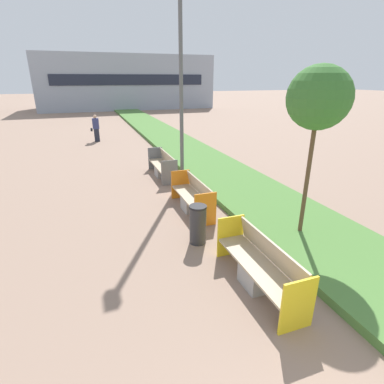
{
  "coord_description": "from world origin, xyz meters",
  "views": [
    {
      "loc": [
        -1.85,
        0.15,
        3.73
      ],
      "look_at": [
        0.9,
        7.88,
        0.6
      ],
      "focal_mm": 28.0,
      "sensor_mm": 36.0,
      "label": 1
    }
  ],
  "objects_px": {
    "bench_orange_frame": "(193,199)",
    "pedestrian_walking": "(96,128)",
    "litter_bin": "(198,224)",
    "bench_grey_frame": "(163,167)",
    "sapling_tree_near": "(319,99)",
    "bench_yellow_frame": "(260,268)",
    "street_lamp_post": "(181,54)"
  },
  "relations": [
    {
      "from": "bench_orange_frame",
      "to": "pedestrian_walking",
      "type": "xyz_separation_m",
      "value": [
        -2.12,
        11.9,
        0.46
      ]
    },
    {
      "from": "litter_bin",
      "to": "sapling_tree_near",
      "type": "distance_m",
      "value": 3.83
    },
    {
      "from": "sapling_tree_near",
      "to": "litter_bin",
      "type": "bearing_deg",
      "value": 166.58
    },
    {
      "from": "litter_bin",
      "to": "street_lamp_post",
      "type": "xyz_separation_m",
      "value": [
        1.14,
        4.76,
        4.01
      ]
    },
    {
      "from": "bench_yellow_frame",
      "to": "litter_bin",
      "type": "height_order",
      "value": "litter_bin"
    },
    {
      "from": "bench_orange_frame",
      "to": "street_lamp_post",
      "type": "height_order",
      "value": "street_lamp_post"
    },
    {
      "from": "bench_yellow_frame",
      "to": "bench_orange_frame",
      "type": "distance_m",
      "value": 3.72
    },
    {
      "from": "bench_orange_frame",
      "to": "sapling_tree_near",
      "type": "distance_m",
      "value": 4.29
    },
    {
      "from": "bench_grey_frame",
      "to": "pedestrian_walking",
      "type": "distance_m",
      "value": 8.61
    },
    {
      "from": "pedestrian_walking",
      "to": "bench_orange_frame",
      "type": "bearing_deg",
      "value": -79.88
    },
    {
      "from": "sapling_tree_near",
      "to": "bench_grey_frame",
      "type": "bearing_deg",
      "value": 108.15
    },
    {
      "from": "sapling_tree_near",
      "to": "pedestrian_walking",
      "type": "height_order",
      "value": "sapling_tree_near"
    },
    {
      "from": "bench_orange_frame",
      "to": "sapling_tree_near",
      "type": "height_order",
      "value": "sapling_tree_near"
    },
    {
      "from": "bench_yellow_frame",
      "to": "bench_grey_frame",
      "type": "height_order",
      "value": "same"
    },
    {
      "from": "litter_bin",
      "to": "bench_yellow_frame",
      "type": "bearing_deg",
      "value": -74.32
    },
    {
      "from": "bench_orange_frame",
      "to": "litter_bin",
      "type": "height_order",
      "value": "litter_bin"
    },
    {
      "from": "bench_orange_frame",
      "to": "sapling_tree_near",
      "type": "bearing_deg",
      "value": -50.96
    },
    {
      "from": "bench_yellow_frame",
      "to": "pedestrian_walking",
      "type": "height_order",
      "value": "pedestrian_walking"
    },
    {
      "from": "sapling_tree_near",
      "to": "pedestrian_walking",
      "type": "relative_size",
      "value": 2.45
    },
    {
      "from": "bench_grey_frame",
      "to": "sapling_tree_near",
      "type": "height_order",
      "value": "sapling_tree_near"
    },
    {
      "from": "street_lamp_post",
      "to": "bench_yellow_frame",
      "type": "bearing_deg",
      "value": -95.23
    },
    {
      "from": "bench_grey_frame",
      "to": "litter_bin",
      "type": "xyz_separation_m",
      "value": [
        -0.53,
        -5.4,
        0.11
      ]
    },
    {
      "from": "bench_yellow_frame",
      "to": "sapling_tree_near",
      "type": "bearing_deg",
      "value": 33.4
    },
    {
      "from": "pedestrian_walking",
      "to": "street_lamp_post",
      "type": "bearing_deg",
      "value": -73.04
    },
    {
      "from": "pedestrian_walking",
      "to": "bench_yellow_frame",
      "type": "bearing_deg",
      "value": -82.26
    },
    {
      "from": "bench_yellow_frame",
      "to": "bench_orange_frame",
      "type": "relative_size",
      "value": 1.06
    },
    {
      "from": "litter_bin",
      "to": "pedestrian_walking",
      "type": "bearing_deg",
      "value": 96.62
    },
    {
      "from": "bench_orange_frame",
      "to": "litter_bin",
      "type": "bearing_deg",
      "value": -106.14
    },
    {
      "from": "bench_grey_frame",
      "to": "pedestrian_walking",
      "type": "height_order",
      "value": "pedestrian_walking"
    },
    {
      "from": "litter_bin",
      "to": "sapling_tree_near",
      "type": "xyz_separation_m",
      "value": [
        2.5,
        -0.6,
        2.84
      ]
    },
    {
      "from": "sapling_tree_near",
      "to": "pedestrian_walking",
      "type": "xyz_separation_m",
      "value": [
        -4.09,
        14.33,
        -2.49
      ]
    },
    {
      "from": "bench_yellow_frame",
      "to": "bench_grey_frame",
      "type": "bearing_deg",
      "value": 90.0
    }
  ]
}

